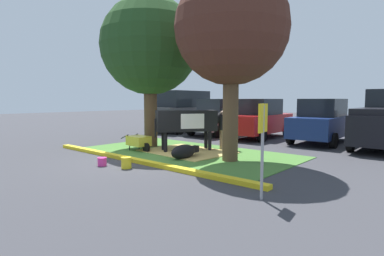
% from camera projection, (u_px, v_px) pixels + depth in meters
% --- Properties ---
extents(ground_plane, '(80.00, 80.00, 0.00)m').
position_uv_depth(ground_plane, '(141.00, 160.00, 10.23)').
color(ground_plane, '#38383D').
extents(grass_island, '(8.06, 4.42, 0.02)m').
position_uv_depth(grass_island, '(186.00, 152.00, 11.55)').
color(grass_island, '#477A33').
rests_on(grass_island, ground).
extents(curb_yellow, '(9.26, 0.24, 0.12)m').
position_uv_depth(curb_yellow, '(136.00, 160.00, 9.78)').
color(curb_yellow, yellow).
rests_on(curb_yellow, ground).
extents(hay_bedding, '(3.36, 2.62, 0.04)m').
position_uv_depth(hay_bedding, '(187.00, 152.00, 11.66)').
color(hay_bedding, tan).
rests_on(hay_bedding, ground).
extents(shade_tree_left, '(4.02, 4.02, 6.20)m').
position_uv_depth(shade_tree_left, '(150.00, 46.00, 12.65)').
color(shade_tree_left, '#4C3823').
rests_on(shade_tree_left, ground).
extents(shade_tree_right, '(3.59, 3.59, 6.02)m').
position_uv_depth(shade_tree_right, '(231.00, 29.00, 9.61)').
color(shade_tree_right, brown).
rests_on(shade_tree_right, ground).
extents(cow_holstein, '(2.08, 2.79, 1.62)m').
position_uv_depth(cow_holstein, '(189.00, 121.00, 11.86)').
color(cow_holstein, black).
rests_on(cow_holstein, ground).
extents(calf_lying, '(0.53, 1.31, 0.48)m').
position_uv_depth(calf_lying, '(184.00, 152.00, 10.38)').
color(calf_lying, black).
rests_on(calf_lying, ground).
extents(person_handler, '(0.52, 0.34, 1.56)m').
position_uv_depth(person_handler, '(223.00, 129.00, 12.15)').
color(person_handler, '#9E7F5B').
rests_on(person_handler, ground).
extents(wheelbarrow, '(1.61, 0.67, 0.63)m').
position_uv_depth(wheelbarrow, '(139.00, 141.00, 11.90)').
color(wheelbarrow, gold).
rests_on(wheelbarrow, ground).
extents(parking_sign, '(0.11, 0.44, 1.90)m').
position_uv_depth(parking_sign, '(263.00, 132.00, 6.03)').
color(parking_sign, '#99999E').
rests_on(parking_sign, ground).
extents(bucket_pink, '(0.29, 0.29, 0.26)m').
position_uv_depth(bucket_pink, '(102.00, 161.00, 9.26)').
color(bucket_pink, '#EA3893').
rests_on(bucket_pink, ground).
extents(bucket_yellow, '(0.32, 0.32, 0.33)m').
position_uv_depth(bucket_yellow, '(126.00, 162.00, 8.92)').
color(bucket_yellow, yellow).
rests_on(bucket_yellow, ground).
extents(suv_dark_grey, '(2.22, 4.65, 2.52)m').
position_uv_depth(suv_dark_grey, '(184.00, 111.00, 19.23)').
color(suv_dark_grey, '#3D3D42').
rests_on(suv_dark_grey, ground).
extents(sedan_silver, '(2.12, 4.45, 2.02)m').
position_uv_depth(sedan_silver, '(219.00, 117.00, 17.51)').
color(sedan_silver, silver).
rests_on(sedan_silver, ground).
extents(sedan_red, '(2.12, 4.45, 2.02)m').
position_uv_depth(sedan_red, '(259.00, 119.00, 15.95)').
color(sedan_red, red).
rests_on(sedan_red, ground).
extents(hatchback_white, '(2.12, 4.45, 2.02)m').
position_uv_depth(hatchback_white, '(322.00, 121.00, 14.18)').
color(hatchback_white, navy).
rests_on(hatchback_white, ground).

